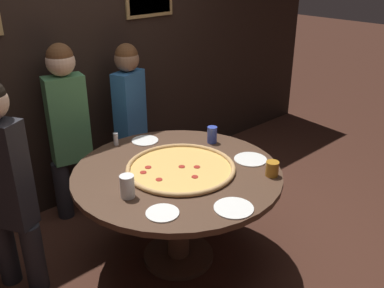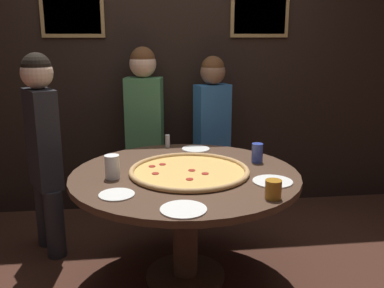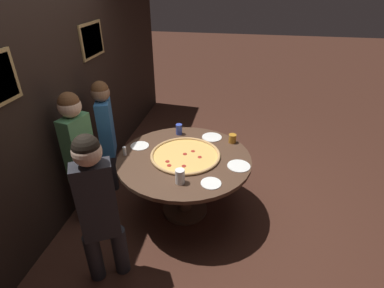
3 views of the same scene
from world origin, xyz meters
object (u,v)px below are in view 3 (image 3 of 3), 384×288
at_px(drink_cup_far_right, 180,176).
at_px(white_plate_near_front, 239,166).
at_px(white_plate_right_side, 140,146).
at_px(drink_cup_front_edge, 179,129).
at_px(dining_table, 184,169).
at_px(drink_cup_beside_pizza, 232,139).
at_px(diner_far_right, 97,204).
at_px(condiment_shaker, 125,151).
at_px(giant_pizza, 185,155).
at_px(diner_side_right, 106,130).
at_px(diner_far_left, 79,151).
at_px(white_plate_far_back, 212,137).
at_px(white_plate_left_side, 211,183).

bearing_deg(drink_cup_far_right, white_plate_near_front, -54.87).
bearing_deg(drink_cup_far_right, white_plate_right_side, 45.58).
bearing_deg(drink_cup_front_edge, white_plate_near_front, -127.77).
height_order(dining_table, drink_cup_beside_pizza, drink_cup_beside_pizza).
bearing_deg(drink_cup_beside_pizza, diner_far_right, 143.92).
bearing_deg(condiment_shaker, giant_pizza, -81.96).
height_order(white_plate_near_front, white_plate_right_side, same).
relative_size(giant_pizza, white_plate_near_front, 3.22).
bearing_deg(diner_far_right, diner_side_right, -96.79).
xyz_separation_m(white_plate_right_side, condiment_shaker, (-0.21, 0.10, 0.05)).
distance_m(drink_cup_front_edge, drink_cup_beside_pizza, 0.66).
bearing_deg(condiment_shaker, white_plate_near_front, -90.23).
height_order(dining_table, drink_cup_front_edge, drink_cup_front_edge).
relative_size(drink_cup_front_edge, diner_side_right, 0.09).
distance_m(diner_far_right, diner_side_right, 1.40).
relative_size(drink_cup_front_edge, white_plate_right_side, 0.62).
distance_m(white_plate_near_front, diner_far_right, 1.41).
height_order(white_plate_right_side, condiment_shaker, condiment_shaker).
xyz_separation_m(drink_cup_front_edge, diner_side_right, (-0.16, 0.86, -0.01)).
bearing_deg(drink_cup_far_right, giant_pizza, 5.21).
relative_size(drink_cup_front_edge, drink_cup_far_right, 0.90).
xyz_separation_m(drink_cup_beside_pizza, diner_far_right, (-1.37, 1.00, 0.04)).
distance_m(drink_cup_beside_pizza, white_plate_near_front, 0.50).
height_order(white_plate_near_front, diner_far_left, diner_far_left).
relative_size(white_plate_near_front, white_plate_far_back, 1.00).
bearing_deg(diner_side_right, drink_cup_far_right, 35.26).
distance_m(dining_table, white_plate_right_side, 0.58).
xyz_separation_m(diner_far_right, diner_side_right, (1.30, 0.51, -0.03)).
relative_size(dining_table, drink_cup_beside_pizza, 14.17).
distance_m(giant_pizza, diner_far_right, 1.12).
height_order(condiment_shaker, diner_side_right, diner_side_right).
xyz_separation_m(white_plate_far_back, condiment_shaker, (-0.56, 0.88, 0.05)).
height_order(drink_cup_front_edge, condiment_shaker, drink_cup_front_edge).
bearing_deg(drink_cup_far_right, drink_cup_beside_pizza, -26.74).
bearing_deg(white_plate_near_front, white_plate_right_side, 79.39).
distance_m(dining_table, drink_cup_beside_pizza, 0.67).
xyz_separation_m(white_plate_far_back, diner_far_right, (-1.45, 0.75, 0.09)).
xyz_separation_m(drink_cup_front_edge, white_plate_near_front, (-0.58, -0.75, -0.06)).
relative_size(drink_cup_front_edge, diner_far_right, 0.09).
bearing_deg(white_plate_near_front, white_plate_left_side, 144.22).
bearing_deg(drink_cup_front_edge, diner_far_left, 129.54).
relative_size(white_plate_left_side, diner_far_right, 0.13).
bearing_deg(white_plate_far_back, giant_pizza, 153.81).
distance_m(drink_cup_front_edge, diner_far_right, 1.51).
bearing_deg(diner_far_right, giant_pizza, -146.42).
height_order(giant_pizza, condiment_shaker, condiment_shaker).
bearing_deg(drink_cup_beside_pizza, diner_far_left, 112.70).
bearing_deg(white_plate_right_side, diner_far_left, 125.58).
relative_size(dining_table, white_plate_right_side, 6.86).
relative_size(white_plate_left_side, diner_far_left, 0.13).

